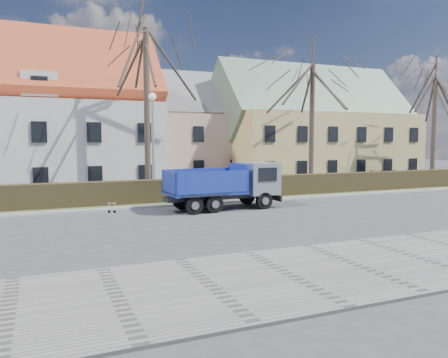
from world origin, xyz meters
name	(u,v)px	position (x,y,z in m)	size (l,w,h in m)	color
ground	(233,218)	(0.00, 0.00, 0.00)	(120.00, 120.00, 0.00)	#404042
sidewalk_near	(356,266)	(0.00, -8.50, 0.04)	(80.00, 5.00, 0.08)	gray
curb_far	(200,204)	(0.00, 4.60, 0.06)	(80.00, 0.30, 0.12)	#ACABA8
grass_strip	(191,200)	(0.00, 6.20, 0.05)	(80.00, 3.00, 0.10)	#4B5831
hedge	(192,191)	(0.00, 6.00, 0.65)	(60.00, 0.90, 1.30)	#2D2516
building_pink	(184,136)	(4.00, 20.00, 4.00)	(10.80, 8.80, 8.00)	#CCA890
building_yellow	(313,133)	(16.00, 17.00, 4.25)	(18.80, 10.80, 8.50)	tan
tree_1	(147,95)	(-2.00, 8.50, 6.33)	(9.20, 9.20, 12.65)	#3B3129
tree_2	(312,114)	(10.00, 8.50, 5.50)	(8.00, 8.00, 11.00)	#3B3129
tree_3	(434,121)	(22.00, 8.50, 5.23)	(7.60, 7.60, 10.45)	#3B3129
dump_truck	(219,186)	(0.42, 2.71, 1.25)	(6.23, 2.32, 2.49)	navy
streetlight	(153,147)	(-2.02, 7.00, 3.21)	(0.50, 0.50, 6.41)	#A2A3A4
cart_frame	(108,207)	(-5.11, 3.79, 0.28)	(0.61, 0.35, 0.56)	silver
parked_car_b	(392,176)	(19.74, 10.61, 0.53)	(1.50, 3.69, 1.07)	black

